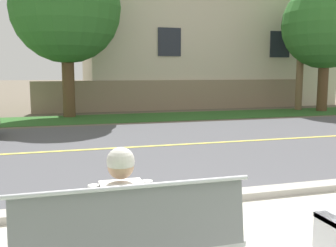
% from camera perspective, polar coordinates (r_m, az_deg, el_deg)
% --- Properties ---
extents(ground_plane, '(140.00, 140.00, 0.00)m').
position_cam_1_polar(ground_plane, '(10.94, -5.62, -1.98)').
color(ground_plane, '#665B4C').
extents(curb_edge, '(44.00, 0.30, 0.11)m').
position_cam_1_polar(curb_edge, '(5.62, 5.19, -10.86)').
color(curb_edge, '#ADA89E').
rests_on(curb_edge, ground_plane).
extents(street_asphalt, '(52.00, 8.00, 0.01)m').
position_cam_1_polar(street_asphalt, '(9.50, -3.96, -3.44)').
color(street_asphalt, '#515156').
rests_on(street_asphalt, ground_plane).
extents(road_centre_line, '(48.00, 0.14, 0.01)m').
position_cam_1_polar(road_centre_line, '(9.49, -3.96, -3.41)').
color(road_centre_line, '#E0CC4C').
rests_on(road_centre_line, ground_plane).
extents(far_verge_grass, '(48.00, 2.80, 0.02)m').
position_cam_1_polar(far_verge_grass, '(15.19, -8.62, 0.73)').
color(far_verge_grass, '#2D6026').
rests_on(far_verge_grass, ground_plane).
extents(bench_left, '(1.87, 0.48, 1.01)m').
position_cam_1_polar(bench_left, '(3.26, -5.38, -17.51)').
color(bench_left, silver).
rests_on(bench_left, ground_plane).
extents(seated_person_white, '(0.52, 0.68, 1.25)m').
position_cam_1_polar(seated_person_white, '(3.32, -7.10, -12.97)').
color(seated_person_white, black).
rests_on(seated_person_white, ground_plane).
extents(shade_tree_centre, '(3.87, 3.87, 6.39)m').
position_cam_1_polar(shade_tree_centre, '(19.26, 22.67, 14.06)').
color(shade_tree_centre, brown).
rests_on(shade_tree_centre, ground_plane).
extents(garden_wall, '(13.00, 0.36, 1.40)m').
position_cam_1_polar(garden_wall, '(18.47, 1.05, 4.22)').
color(garden_wall, gray).
rests_on(garden_wall, ground_plane).
extents(house_across_street, '(13.97, 6.91, 6.35)m').
position_cam_1_polar(house_across_street, '(22.36, 5.14, 11.27)').
color(house_across_street, beige).
rests_on(house_across_street, ground_plane).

